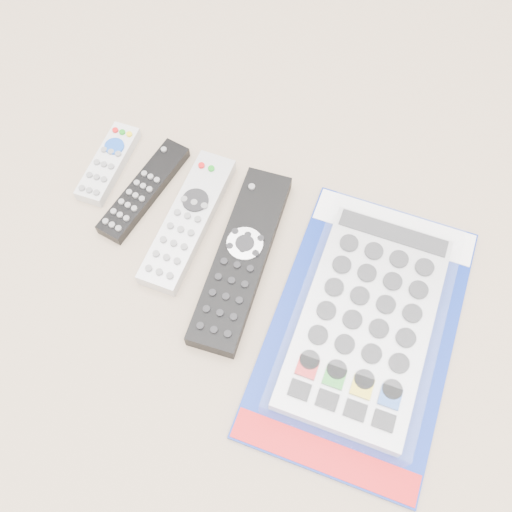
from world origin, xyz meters
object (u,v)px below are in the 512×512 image
at_px(remote_small_grey, 108,163).
at_px(remote_slim_black, 144,190).
at_px(remote_large_black, 241,258).
at_px(remote_silver_dvd, 188,220).
at_px(jumbo_remote_packaged, 366,320).

distance_m(remote_small_grey, remote_slim_black, 0.07).
distance_m(remote_small_grey, remote_large_black, 0.24).
xyz_separation_m(remote_silver_dvd, remote_large_black, (0.09, -0.02, 0.00)).
height_order(remote_small_grey, remote_large_black, remote_large_black).
relative_size(remote_slim_black, remote_silver_dvd, 0.82).
bearing_deg(remote_small_grey, remote_silver_dvd, -19.32).
bearing_deg(jumbo_remote_packaged, remote_silver_dvd, 167.53).
bearing_deg(remote_silver_dvd, remote_slim_black, 163.38).
relative_size(remote_slim_black, remote_large_black, 0.66).
bearing_deg(remote_slim_black, jumbo_remote_packaged, -3.60).
height_order(remote_small_grey, remote_silver_dvd, remote_silver_dvd).
distance_m(remote_large_black, jumbo_remote_packaged, 0.17).
bearing_deg(remote_small_grey, remote_large_black, -19.24).
bearing_deg(remote_large_black, remote_slim_black, 159.21).
distance_m(remote_small_grey, jumbo_remote_packaged, 0.41).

